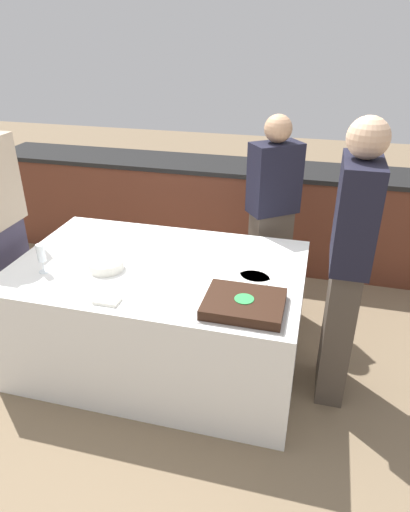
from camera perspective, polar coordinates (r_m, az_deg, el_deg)
ground_plane at (r=3.26m, az=-5.26°, el=-12.46°), size 14.00×14.00×0.00m
back_counter at (r=4.40m, az=1.62°, el=5.74°), size 4.40×0.58×0.92m
dining_table at (r=3.04m, az=-5.55°, el=-7.16°), size 1.79×1.15×0.73m
cake at (r=2.41m, az=4.89°, el=-6.01°), size 0.46×0.38×0.06m
plate_stack at (r=2.83m, az=-12.27°, el=-1.09°), size 0.21×0.21×0.06m
wine_glass at (r=2.87m, az=-19.81°, el=0.23°), size 0.06×0.06×0.18m
side_plate_near_cake at (r=2.69m, az=5.96°, el=-2.89°), size 0.20×0.20×0.00m
side_plate_right_edge at (r=2.75m, az=6.52°, el=-2.21°), size 0.20×0.20×0.00m
utensil_pile at (r=2.52m, az=-12.13°, el=-5.45°), size 0.14×0.09×0.02m
person_cutting_cake at (r=3.40m, az=8.35°, el=4.82°), size 0.40×0.37×1.53m
person_seated_right at (r=2.64m, az=17.37°, el=-1.22°), size 0.21×0.42×1.68m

